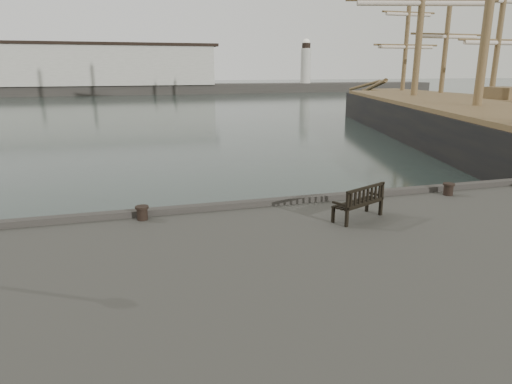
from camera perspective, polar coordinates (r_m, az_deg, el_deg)
The scene contains 7 objects.
ground at distance 14.80m, azimuth 3.71°, elevation -7.05°, with size 400.00×400.00×0.00m, color black.
breakwater at distance 104.87m, azimuth -16.57°, elevation 13.96°, with size 140.00×9.50×12.20m.
bench at distance 12.90m, azimuth 12.67°, elevation -2.03°, with size 1.72×1.18×0.94m.
bollard_left at distance 12.94m, azimuth -14.04°, elevation -2.56°, with size 0.37×0.37×0.39m, color black.
bollard_right at distance 16.25m, azimuth 22.92°, elevation 0.32°, with size 0.38×0.38×0.40m, color black.
tall_ship_main at distance 37.04m, azimuth 25.50°, elevation 6.40°, with size 20.12×45.77×33.72m.
tall_ship_far at distance 59.25m, azimuth 21.90°, elevation 9.54°, with size 6.23×27.68×23.67m.
Camera 1 is at (-4.71, -12.86, 5.62)m, focal length 32.00 mm.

